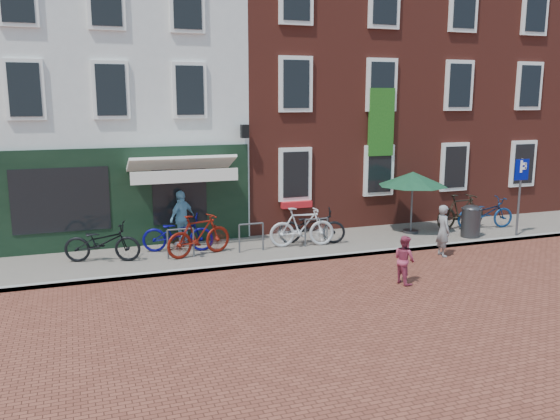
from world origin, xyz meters
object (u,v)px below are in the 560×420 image
object	(u,v)px
bicycle_0	(102,242)
parasol	(413,176)
parking_sign	(521,183)
bicycle_6	(485,213)
bicycle_3	(302,227)
litter_bin	(471,219)
bicycle_1	(199,235)
boy	(404,260)
woman	(443,231)
bicycle_5	(461,211)
cafe_person	(182,218)
bicycle_4	(312,226)
bicycle_2	(178,233)

from	to	relation	value
bicycle_0	parasol	bearing A→B (deg)	-72.86
parking_sign	bicycle_6	bearing A→B (deg)	104.33
parasol	bicycle_3	bearing A→B (deg)	-173.58
litter_bin	bicycle_1	xyz separation A→B (m)	(-8.47, 0.67, 0.02)
bicycle_6	boy	bearing A→B (deg)	132.91
litter_bin	woman	world-z (taller)	woman
woman	bicycle_0	bearing A→B (deg)	81.67
woman	bicycle_5	size ratio (longest dim) A/B	0.75
cafe_person	bicycle_6	world-z (taller)	cafe_person
parasol	cafe_person	distance (m)	7.36
parking_sign	bicycle_6	world-z (taller)	parking_sign
boy	cafe_person	bearing A→B (deg)	31.97
bicycle_0	bicycle_6	size ratio (longest dim) A/B	1.00
parasol	bicycle_0	xyz separation A→B (m)	(-9.55, -0.15, -1.31)
bicycle_3	bicycle_4	size ratio (longest dim) A/B	0.97
woman	bicycle_6	world-z (taller)	woman
bicycle_5	bicycle_6	size ratio (longest dim) A/B	0.97
bicycle_1	bicycle_6	size ratio (longest dim) A/B	0.97
woman	bicycle_6	xyz separation A→B (m)	(3.15, 2.12, -0.11)
parking_sign	cafe_person	bearing A→B (deg)	166.96
bicycle_1	bicycle_3	size ratio (longest dim) A/B	1.00
bicycle_3	bicycle_4	xyz separation A→B (m)	(0.41, 0.24, -0.06)
litter_bin	parasol	xyz separation A→B (m)	(-1.45, 1.12, 1.28)
litter_bin	parking_sign	distance (m)	1.91
woman	bicycle_5	xyz separation A→B (m)	(2.37, 2.38, -0.05)
parasol	boy	bearing A→B (deg)	-123.97
parasol	bicycle_6	xyz separation A→B (m)	(2.66, -0.29, -1.31)
boy	bicycle_0	xyz separation A→B (m)	(-6.73, 4.05, 0.04)
bicycle_0	litter_bin	bearing A→B (deg)	-78.77
woman	bicycle_4	size ratio (longest dim) A/B	0.73
bicycle_3	bicycle_6	bearing A→B (deg)	-80.46
bicycle_2	woman	bearing A→B (deg)	-95.98
woman	bicycle_2	distance (m)	7.47
bicycle_0	bicycle_1	xyz separation A→B (m)	(2.54, -0.30, 0.06)
bicycle_6	bicycle_4	bearing A→B (deg)	96.68
woman	bicycle_6	size ratio (longest dim) A/B	0.73
bicycle_0	bicycle_3	xyz separation A→B (m)	(5.59, -0.30, 0.06)
cafe_person	bicycle_1	world-z (taller)	cafe_person
bicycle_2	bicycle_4	xyz separation A→B (m)	(3.93, -0.43, 0.00)
bicycle_1	bicycle_6	bearing A→B (deg)	-106.05
bicycle_5	bicycle_6	xyz separation A→B (m)	(0.78, -0.26, -0.06)
woman	cafe_person	distance (m)	7.52
bicycle_5	woman	bearing A→B (deg)	130.54
bicycle_2	bicycle_5	bearing A→B (deg)	-76.89
litter_bin	bicycle_3	world-z (taller)	bicycle_3
parasol	cafe_person	world-z (taller)	parasol
cafe_person	bicycle_6	xyz separation A→B (m)	(9.89, -1.18, -0.29)
boy	bicycle_3	world-z (taller)	bicycle_3
bicycle_6	litter_bin	bearing A→B (deg)	131.99
litter_bin	bicycle_0	distance (m)	11.05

